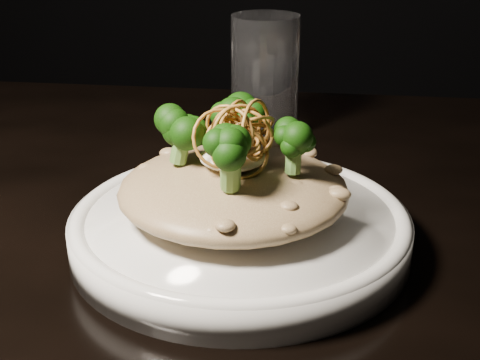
# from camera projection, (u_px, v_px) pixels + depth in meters

# --- Properties ---
(table) EXTENTS (1.10, 0.80, 0.75)m
(table) POSITION_uv_depth(u_px,v_px,m) (228.00, 303.00, 0.59)
(table) COLOR black
(table) RESTS_ON ground
(plate) EXTENTS (0.26, 0.26, 0.03)m
(plate) POSITION_uv_depth(u_px,v_px,m) (240.00, 230.00, 0.51)
(plate) COLOR white
(plate) RESTS_ON table
(risotto) EXTENTS (0.17, 0.17, 0.04)m
(risotto) POSITION_uv_depth(u_px,v_px,m) (233.00, 189.00, 0.50)
(risotto) COLOR brown
(risotto) RESTS_ON plate
(broccoli) EXTENTS (0.12, 0.12, 0.04)m
(broccoli) POSITION_uv_depth(u_px,v_px,m) (236.00, 141.00, 0.48)
(broccoli) COLOR black
(broccoli) RESTS_ON risotto
(cheese) EXTENTS (0.05, 0.05, 0.01)m
(cheese) POSITION_uv_depth(u_px,v_px,m) (233.00, 157.00, 0.49)
(cheese) COLOR white
(cheese) RESTS_ON risotto
(shallots) EXTENTS (0.05, 0.05, 0.03)m
(shallots) POSITION_uv_depth(u_px,v_px,m) (241.00, 128.00, 0.48)
(shallots) COLOR brown
(shallots) RESTS_ON cheese
(drinking_glass) EXTENTS (0.08, 0.08, 0.13)m
(drinking_glass) POSITION_uv_depth(u_px,v_px,m) (265.00, 75.00, 0.74)
(drinking_glass) COLOR white
(drinking_glass) RESTS_ON table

